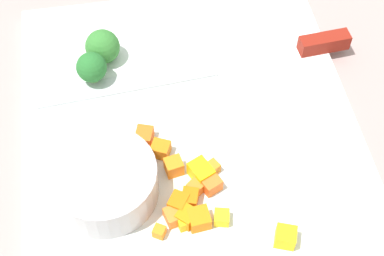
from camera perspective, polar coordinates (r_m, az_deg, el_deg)
ground_plane at (r=0.59m, az=0.00°, el=-1.24°), size 4.00×4.00×0.00m
cutting_board at (r=0.58m, az=0.00°, el=-0.91°), size 0.41×0.33×0.01m
prep_bowl at (r=0.53m, az=-8.60°, el=-5.25°), size 0.10×0.10×0.04m
chef_knife at (r=0.63m, az=4.81°, el=6.69°), size 0.04×0.34×0.02m
carrot_dice_0 at (r=0.52m, az=-0.52°, el=-8.73°), size 0.02×0.02×0.02m
carrot_dice_1 at (r=0.52m, az=-3.24°, el=-10.16°), size 0.01×0.01×0.01m
carrot_dice_2 at (r=0.55m, az=0.35°, el=-3.84°), size 0.01×0.01×0.01m
carrot_dice_3 at (r=0.55m, az=1.95°, el=-3.97°), size 0.02×0.02×0.01m
carrot_dice_4 at (r=0.52m, az=0.70°, el=-8.93°), size 0.02×0.02×0.02m
carrot_dice_5 at (r=0.54m, az=0.33°, el=-5.92°), size 0.02×0.02×0.01m
carrot_dice_6 at (r=0.55m, az=-1.80°, el=-3.81°), size 0.02×0.02×0.02m
carrot_dice_7 at (r=0.54m, az=1.84°, el=-5.48°), size 0.02×0.02×0.01m
carrot_dice_8 at (r=0.52m, az=-1.79°, el=-8.66°), size 0.02×0.02×0.01m
carrot_dice_9 at (r=0.57m, az=-4.69°, el=-1.11°), size 0.02×0.02×0.01m
carrot_dice_10 at (r=0.56m, az=-3.10°, el=-2.11°), size 0.02×0.02×0.01m
carrot_dice_11 at (r=0.53m, az=-0.21°, el=-6.97°), size 0.02×0.02×0.01m
carrot_dice_12 at (r=0.53m, az=-1.35°, el=-7.42°), size 0.02×0.02×0.02m
pepper_dice_0 at (r=0.52m, az=9.20°, el=-10.55°), size 0.02×0.02×0.02m
pepper_dice_2 at (r=0.54m, az=0.56°, el=-4.42°), size 0.03×0.03×0.02m
pepper_dice_3 at (r=0.52m, az=-0.57°, el=-8.98°), size 0.02×0.02×0.01m
pepper_dice_5 at (r=0.52m, az=2.94°, el=-8.80°), size 0.02×0.02×0.01m
broccoli_floret_0 at (r=0.63m, az=-8.80°, el=7.90°), size 0.04×0.04×0.04m
broccoli_floret_1 at (r=0.61m, az=-9.86°, el=5.87°), size 0.03×0.03×0.04m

